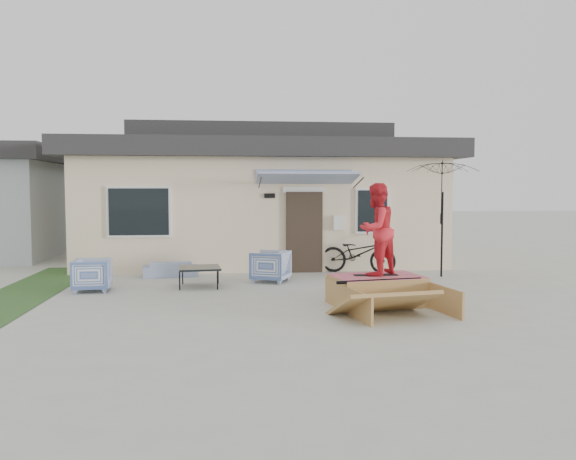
{
  "coord_description": "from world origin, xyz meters",
  "views": [
    {
      "loc": [
        -0.96,
        -10.36,
        2.16
      ],
      "look_at": [
        0.3,
        1.8,
        1.3
      ],
      "focal_mm": 36.0,
      "sensor_mm": 36.0,
      "label": 1
    }
  ],
  "objects": [
    {
      "name": "armchair_left",
      "position": [
        -3.84,
        2.14,
        0.39
      ],
      "size": [
        0.75,
        0.79,
        0.77
      ],
      "primitive_type": "imported",
      "rotation": [
        0.0,
        0.0,
        1.64
      ],
      "color": "#3D599D",
      "rests_on": "ground"
    },
    {
      "name": "armchair_right",
      "position": [
        0.01,
        3.01,
        0.41
      ],
      "size": [
        0.99,
        1.02,
        0.81
      ],
      "primitive_type": "imported",
      "rotation": [
        0.0,
        0.0,
        -1.97
      ],
      "color": "#3D599D",
      "rests_on": "ground"
    },
    {
      "name": "bicycle",
      "position": [
        2.37,
        4.19,
        0.63
      ],
      "size": [
        2.07,
        1.41,
        1.25
      ],
      "primitive_type": "imported",
      "rotation": [
        0.0,
        0.0,
        1.16
      ],
      "color": "black",
      "rests_on": "ground"
    },
    {
      "name": "house",
      "position": [
        0.0,
        7.99,
        1.94
      ],
      "size": [
        10.8,
        8.49,
        4.1
      ],
      "color": "beige",
      "rests_on": "ground"
    },
    {
      "name": "loveseat",
      "position": [
        -2.4,
        4.07,
        0.26
      ],
      "size": [
        1.37,
        0.55,
        0.52
      ],
      "primitive_type": "imported",
      "rotation": [
        0.0,
        0.0,
        3.27
      ],
      "color": "#3D599D",
      "rests_on": "ground"
    },
    {
      "name": "skateboard",
      "position": [
        1.79,
        0.16,
        0.57
      ],
      "size": [
        0.83,
        0.21,
        0.05
      ],
      "primitive_type": "cube",
      "rotation": [
        0.0,
        0.0,
        -0.0
      ],
      "color": "black",
      "rests_on": "skate_ramp"
    },
    {
      "name": "grass_strip",
      "position": [
        -5.2,
        2.0,
        0.0
      ],
      "size": [
        1.4,
        8.0,
        0.01
      ],
      "primitive_type": "cube",
      "color": "#2C5124",
      "rests_on": "ground"
    },
    {
      "name": "skater",
      "position": [
        1.79,
        0.16,
        1.45
      ],
      "size": [
        1.06,
        1.03,
        1.72
      ],
      "primitive_type": "imported",
      "rotation": [
        0.0,
        0.0,
        3.81
      ],
      "color": "red",
      "rests_on": "skateboard"
    },
    {
      "name": "ground",
      "position": [
        0.0,
        0.0,
        0.0
      ],
      "size": [
        90.0,
        90.0,
        0.0
      ],
      "primitive_type": "plane",
      "color": "#AFB0A3",
      "rests_on": "ground"
    },
    {
      "name": "patio_umbrella",
      "position": [
        4.29,
        3.37,
        1.75
      ],
      "size": [
        2.04,
        1.93,
        2.2
      ],
      "color": "black",
      "rests_on": "ground"
    },
    {
      "name": "coffee_table",
      "position": [
        -1.61,
        2.47,
        0.22
      ],
      "size": [
        0.99,
        0.99,
        0.45
      ],
      "primitive_type": "cube",
      "rotation": [
        0.0,
        0.0,
        0.1
      ],
      "color": "black",
      "rests_on": "ground"
    },
    {
      "name": "skate_ramp",
      "position": [
        1.8,
        0.11,
        0.27
      ],
      "size": [
        1.97,
        2.41,
        0.54
      ],
      "primitive_type": null,
      "rotation": [
        0.0,
        0.0,
        0.17
      ],
      "color": "#9E733F",
      "rests_on": "ground"
    }
  ]
}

